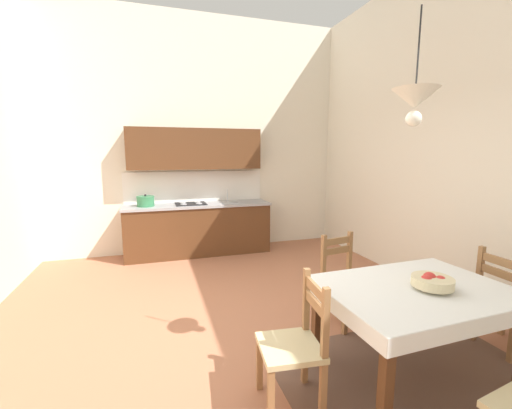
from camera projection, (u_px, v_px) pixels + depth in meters
ground_plane at (245, 338)px, 3.29m from camera, size 5.84×6.83×0.10m
wall_back at (197, 136)px, 5.95m from camera, size 5.84×0.12×4.17m
wall_right at (470, 126)px, 3.75m from camera, size 0.12×6.83×4.17m
area_rug at (419, 383)px, 2.56m from camera, size 2.10×1.60×0.01m
kitchen_cabinetry at (197, 206)px, 5.80m from camera, size 2.51×0.63×2.20m
dining_table at (415, 301)px, 2.56m from camera, size 1.46×1.07×0.75m
dining_chair_kitchen_side at (345, 281)px, 3.47m from camera, size 0.48×0.48×0.93m
dining_chair_window_side at (507, 303)px, 2.97m from camera, size 0.43×0.43×0.93m
dining_chair_tv_side at (296, 345)px, 2.31m from camera, size 0.46×0.46×0.93m
fruit_bowl at (432, 282)px, 2.50m from camera, size 0.30×0.30×0.12m
pendant_lamp at (415, 100)px, 2.32m from camera, size 0.32×0.32×0.80m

